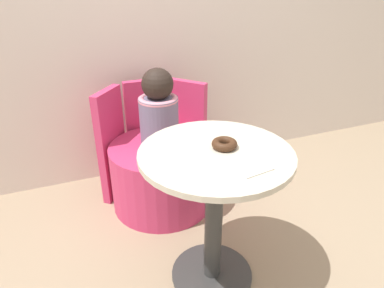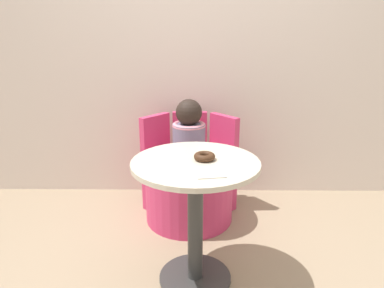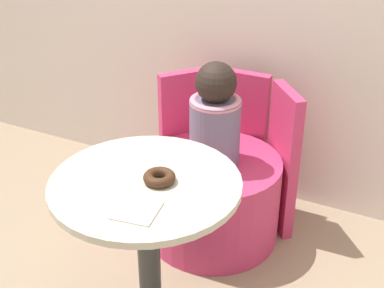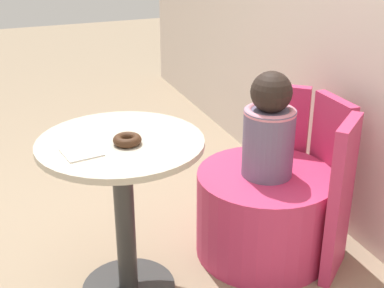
{
  "view_description": "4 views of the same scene",
  "coord_description": "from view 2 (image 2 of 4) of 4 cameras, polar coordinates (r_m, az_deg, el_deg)",
  "views": [
    {
      "loc": [
        -0.54,
        -1.15,
        1.35
      ],
      "look_at": [
        0.01,
        0.26,
        0.59
      ],
      "focal_mm": 32.0,
      "sensor_mm": 36.0,
      "label": 1
    },
    {
      "loc": [
        0.0,
        -1.63,
        1.29
      ],
      "look_at": [
        -0.02,
        0.32,
        0.67
      ],
      "focal_mm": 32.0,
      "sensor_mm": 36.0,
      "label": 2
    },
    {
      "loc": [
        0.8,
        -1.31,
        1.64
      ],
      "look_at": [
        -0.01,
        0.32,
        0.66
      ],
      "focal_mm": 50.0,
      "sensor_mm": 36.0,
      "label": 3
    },
    {
      "loc": [
        1.83,
        -0.47,
        1.49
      ],
      "look_at": [
        -0.07,
        0.28,
        0.6
      ],
      "focal_mm": 50.0,
      "sensor_mm": 36.0,
      "label": 4
    }
  ],
  "objects": [
    {
      "name": "donut",
      "position": [
        1.7,
        1.94,
        -2.1
      ],
      "size": [
        0.11,
        0.11,
        0.03
      ],
      "color": "#3D2314",
      "rests_on": "round_table"
    },
    {
      "name": "booth_backrest",
      "position": [
        2.68,
        -0.49,
        -2.6
      ],
      "size": [
        0.73,
        0.26,
        0.73
      ],
      "color": "#C63360",
      "rests_on": "ground_plane"
    },
    {
      "name": "round_table",
      "position": [
        1.78,
        0.38,
        -9.07
      ],
      "size": [
        0.64,
        0.64,
        0.7
      ],
      "color": "#333333",
      "rests_on": "ground_plane"
    },
    {
      "name": "back_wall",
      "position": [
        2.76,
        0.54,
        15.79
      ],
      "size": [
        6.0,
        0.06,
        2.4
      ],
      "color": "silver",
      "rests_on": "ground_plane"
    },
    {
      "name": "ground_plane",
      "position": [
        2.08,
        0.38,
        -20.74
      ],
      "size": [
        12.0,
        12.0,
        0.0
      ],
      "primitive_type": "plane",
      "color": "gray"
    },
    {
      "name": "child_figure",
      "position": [
        2.35,
        -0.63,
        1.38
      ],
      "size": [
        0.23,
        0.23,
        0.47
      ],
      "color": "slate",
      "rests_on": "tub_chair"
    },
    {
      "name": "tub_chair",
      "position": [
        2.5,
        -0.59,
        -8.03
      ],
      "size": [
        0.63,
        0.63,
        0.41
      ],
      "color": "#C63360",
      "rests_on": "ground_plane"
    },
    {
      "name": "paper_napkin",
      "position": [
        1.55,
        2.76,
        -4.77
      ],
      "size": [
        0.15,
        0.15,
        0.01
      ],
      "color": "silver",
      "rests_on": "round_table"
    }
  ]
}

